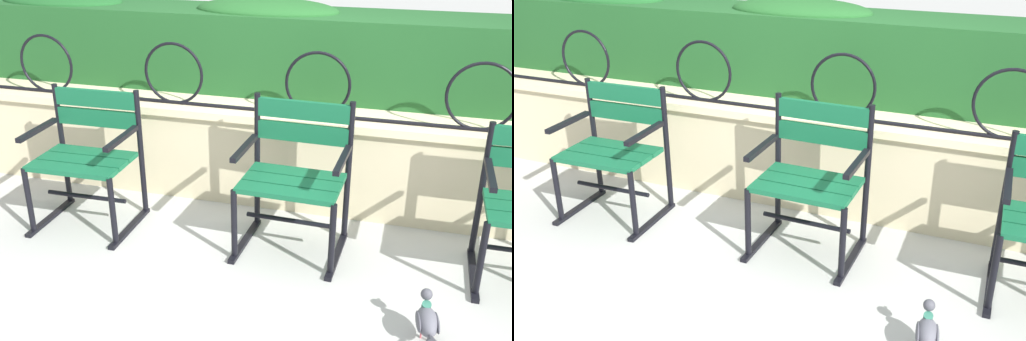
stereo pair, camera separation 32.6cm
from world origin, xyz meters
TOP-DOWN VIEW (x-y plane):
  - ground_plane at (0.00, 0.00)m, footprint 60.00×60.00m
  - stone_wall at (0.00, 0.84)m, footprint 6.87×0.41m
  - iron_arch_fence at (-0.24, 0.77)m, footprint 6.34×0.02m
  - hedge_row at (-0.01, 1.32)m, footprint 6.73×0.61m
  - park_chair_left at (-1.14, 0.22)m, footprint 0.62×0.53m
  - park_chair_centre at (0.18, 0.27)m, footprint 0.62×0.54m
  - pigeon_near_chairs at (0.97, -0.42)m, footprint 0.13×0.29m

SIDE VIEW (x-z plane):
  - ground_plane at x=0.00m, z-range 0.00..0.00m
  - pigeon_near_chairs at x=0.97m, z-range 0.00..0.22m
  - stone_wall at x=0.00m, z-range 0.00..0.66m
  - park_chair_left at x=-1.14m, z-range 0.04..0.88m
  - park_chair_centre at x=0.18m, z-range 0.03..0.91m
  - iron_arch_fence at x=-0.24m, z-range 0.62..1.04m
  - hedge_row at x=-0.01m, z-range 0.63..1.29m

